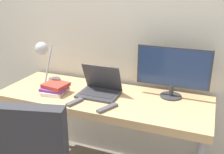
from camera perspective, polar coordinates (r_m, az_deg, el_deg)
The scene contains 8 objects.
wall_back at distance 2.27m, azimuth 1.53°, elevation 11.90°, with size 8.00×0.05×2.60m.
desk at distance 2.12m, azimuth -2.04°, elevation -5.78°, with size 1.68×0.60×0.77m.
laptop at distance 2.10m, azimuth -2.67°, elevation -2.52°, with size 0.32×0.24×0.24m.
monitor at distance 2.04m, azimuth 13.13°, elevation 1.55°, with size 0.56×0.17×0.40m.
desk_lamp at distance 2.29m, azimuth -14.66°, elevation 5.04°, with size 0.11×0.25×0.39m.
book_stack at distance 2.17m, azimuth -12.33°, elevation -2.43°, with size 0.21×0.22×0.08m.
tv_remote at distance 1.98m, azimuth -8.12°, elevation -5.43°, with size 0.08×0.15×0.02m.
media_remote at distance 1.87m, azimuth -1.02°, elevation -6.75°, with size 0.11×0.18×0.02m.
Camera 1 is at (0.77, -1.45, 1.62)m, focal length 42.00 mm.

